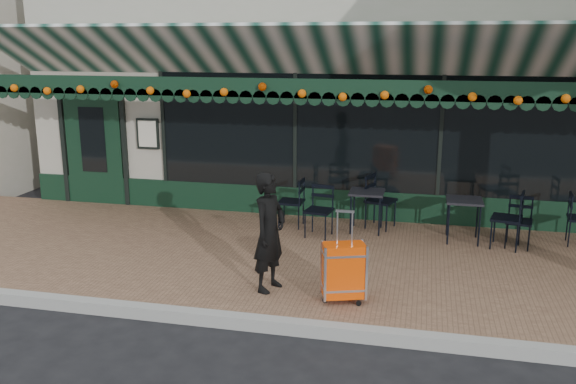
% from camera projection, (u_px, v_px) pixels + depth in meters
% --- Properties ---
extents(ground, '(80.00, 80.00, 0.00)m').
position_uv_depth(ground, '(308.00, 331.00, 6.74)').
color(ground, black).
rests_on(ground, ground).
extents(sidewalk, '(18.00, 4.00, 0.15)m').
position_uv_depth(sidewalk, '(335.00, 262.00, 8.61)').
color(sidewalk, brown).
rests_on(sidewalk, ground).
extents(curb, '(18.00, 0.16, 0.15)m').
position_uv_depth(curb, '(306.00, 328.00, 6.64)').
color(curb, '#9E9E99').
rests_on(curb, ground).
extents(restaurant_building, '(12.00, 9.60, 4.50)m').
position_uv_depth(restaurant_building, '(375.00, 80.00, 13.60)').
color(restaurant_building, '#A4A28E').
rests_on(restaurant_building, ground).
extents(woman, '(0.50, 0.61, 1.46)m').
position_uv_depth(woman, '(269.00, 232.00, 7.33)').
color(woman, black).
rests_on(woman, sidewalk).
extents(suitcase, '(0.54, 0.41, 1.10)m').
position_uv_depth(suitcase, '(344.00, 271.00, 7.08)').
color(suitcase, '#F34707').
rests_on(suitcase, sidewalk).
extents(cafe_table_a, '(0.53, 0.53, 0.66)m').
position_uv_depth(cafe_table_a, '(464.00, 204.00, 9.16)').
color(cafe_table_a, black).
rests_on(cafe_table_a, sidewalk).
extents(cafe_table_b, '(0.54, 0.54, 0.66)m').
position_uv_depth(cafe_table_b, '(367.00, 195.00, 9.65)').
color(cafe_table_b, black).
rests_on(cafe_table_b, sidewalk).
extents(chair_a_left, '(0.52, 0.52, 0.87)m').
position_uv_depth(chair_a_left, '(507.00, 219.00, 8.90)').
color(chair_a_left, black).
rests_on(chair_a_left, sidewalk).
extents(chair_a_front, '(0.44, 0.44, 0.76)m').
position_uv_depth(chair_a_front, '(519.00, 222.00, 8.94)').
color(chair_a_front, black).
rests_on(chair_a_front, sidewalk).
extents(chair_b_left, '(0.42, 0.42, 0.81)m').
position_uv_depth(chair_b_left, '(291.00, 202.00, 9.94)').
color(chair_b_left, black).
rests_on(chair_b_left, sidewalk).
extents(chair_b_right, '(0.56, 0.56, 0.88)m').
position_uv_depth(chair_b_right, '(381.00, 201.00, 9.87)').
color(chair_b_right, black).
rests_on(chair_b_right, sidewalk).
extents(chair_b_front, '(0.47, 0.47, 0.81)m').
position_uv_depth(chair_b_front, '(319.00, 211.00, 9.43)').
color(chair_b_front, black).
rests_on(chair_b_front, sidewalk).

